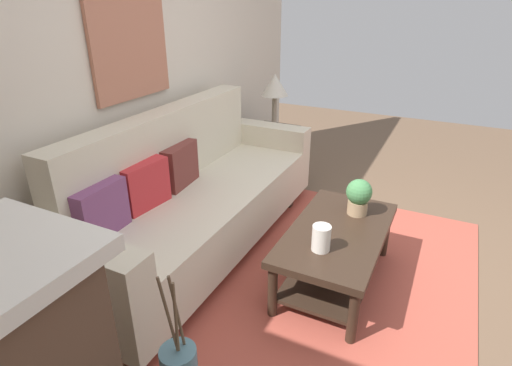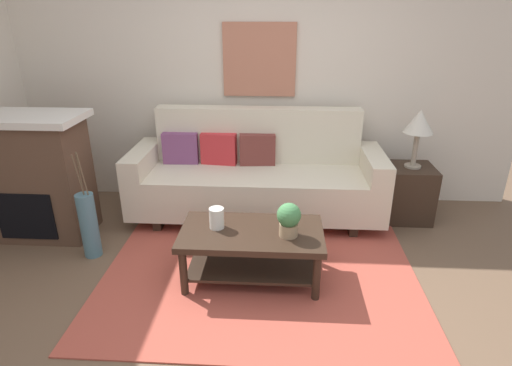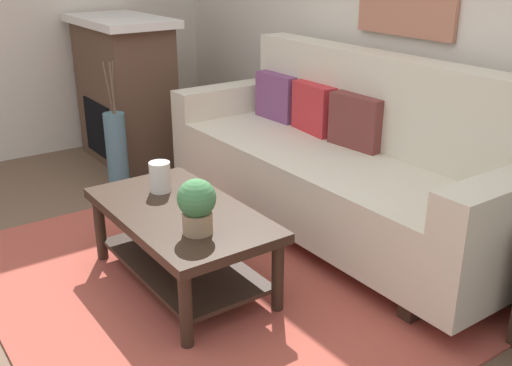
{
  "view_description": "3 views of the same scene",
  "coord_description": "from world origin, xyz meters",
  "px_view_note": "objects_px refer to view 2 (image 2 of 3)",
  "views": [
    {
      "loc": [
        -2.4,
        -0.18,
        1.85
      ],
      "look_at": [
        0.01,
        1.01,
        0.61
      ],
      "focal_mm": 28.73,
      "sensor_mm": 36.0,
      "label": 1
    },
    {
      "loc": [
        0.14,
        -2.42,
        2.0
      ],
      "look_at": [
        -0.06,
        0.91,
        0.6
      ],
      "focal_mm": 29.13,
      "sensor_mm": 36.0,
      "label": 2
    },
    {
      "loc": [
        2.4,
        -0.9,
        1.66
      ],
      "look_at": [
        -0.04,
        0.82,
        0.48
      ],
      "focal_mm": 41.84,
      "sensor_mm": 36.0,
      "label": 3
    }
  ],
  "objects_px": {
    "couch": "(257,177)",
    "side_table": "(408,193)",
    "throw_pillow_crimson": "(219,149)",
    "tabletop_vase": "(217,218)",
    "coffee_table": "(252,243)",
    "potted_plant_tabletop": "(289,219)",
    "throw_pillow_plum": "(181,148)",
    "floor_vase": "(89,225)",
    "table_lamp": "(419,124)",
    "fireplace": "(35,176)",
    "throw_pillow_maroon": "(257,149)",
    "framed_painting": "(259,60)"
  },
  "relations": [
    {
      "from": "throw_pillow_maroon",
      "to": "framed_painting",
      "type": "distance_m",
      "value": 0.91
    },
    {
      "from": "floor_vase",
      "to": "couch",
      "type": "bearing_deg",
      "value": 31.85
    },
    {
      "from": "couch",
      "to": "side_table",
      "type": "distance_m",
      "value": 1.55
    },
    {
      "from": "throw_pillow_plum",
      "to": "throw_pillow_maroon",
      "type": "distance_m",
      "value": 0.79
    },
    {
      "from": "throw_pillow_maroon",
      "to": "table_lamp",
      "type": "distance_m",
      "value": 1.58
    },
    {
      "from": "potted_plant_tabletop",
      "to": "couch",
      "type": "bearing_deg",
      "value": 104.74
    },
    {
      "from": "couch",
      "to": "throw_pillow_maroon",
      "type": "height_order",
      "value": "couch"
    },
    {
      "from": "coffee_table",
      "to": "potted_plant_tabletop",
      "type": "xyz_separation_m",
      "value": [
        0.28,
        -0.06,
        0.26
      ]
    },
    {
      "from": "couch",
      "to": "side_table",
      "type": "bearing_deg",
      "value": 1.1
    },
    {
      "from": "couch",
      "to": "throw_pillow_crimson",
      "type": "bearing_deg",
      "value": 162.63
    },
    {
      "from": "throw_pillow_crimson",
      "to": "table_lamp",
      "type": "height_order",
      "value": "table_lamp"
    },
    {
      "from": "couch",
      "to": "potted_plant_tabletop",
      "type": "relative_size",
      "value": 9.49
    },
    {
      "from": "throw_pillow_plum",
      "to": "couch",
      "type": "bearing_deg",
      "value": -8.89
    },
    {
      "from": "throw_pillow_crimson",
      "to": "throw_pillow_maroon",
      "type": "relative_size",
      "value": 1.0
    },
    {
      "from": "throw_pillow_maroon",
      "to": "fireplace",
      "type": "xyz_separation_m",
      "value": [
        -2.01,
        -0.63,
        -0.09
      ]
    },
    {
      "from": "potted_plant_tabletop",
      "to": "side_table",
      "type": "bearing_deg",
      "value": 44.16
    },
    {
      "from": "table_lamp",
      "to": "fireplace",
      "type": "height_order",
      "value": "fireplace"
    },
    {
      "from": "framed_painting",
      "to": "coffee_table",
      "type": "bearing_deg",
      "value": -88.99
    },
    {
      "from": "potted_plant_tabletop",
      "to": "floor_vase",
      "type": "bearing_deg",
      "value": 169.71
    },
    {
      "from": "fireplace",
      "to": "framed_painting",
      "type": "xyz_separation_m",
      "value": [
        2.01,
        0.97,
        0.94
      ]
    },
    {
      "from": "throw_pillow_crimson",
      "to": "side_table",
      "type": "height_order",
      "value": "throw_pillow_crimson"
    },
    {
      "from": "throw_pillow_plum",
      "to": "potted_plant_tabletop",
      "type": "bearing_deg",
      "value": -49.62
    },
    {
      "from": "couch",
      "to": "coffee_table",
      "type": "bearing_deg",
      "value": -88.57
    },
    {
      "from": "tabletop_vase",
      "to": "framed_painting",
      "type": "bearing_deg",
      "value": 81.0
    },
    {
      "from": "couch",
      "to": "table_lamp",
      "type": "relative_size",
      "value": 4.36
    },
    {
      "from": "throw_pillow_crimson",
      "to": "tabletop_vase",
      "type": "bearing_deg",
      "value": -82.83
    },
    {
      "from": "throw_pillow_plum",
      "to": "fireplace",
      "type": "height_order",
      "value": "fireplace"
    },
    {
      "from": "side_table",
      "to": "table_lamp",
      "type": "height_order",
      "value": "table_lamp"
    },
    {
      "from": "table_lamp",
      "to": "throw_pillow_crimson",
      "type": "bearing_deg",
      "value": 177.21
    },
    {
      "from": "potted_plant_tabletop",
      "to": "side_table",
      "type": "height_order",
      "value": "potted_plant_tabletop"
    },
    {
      "from": "throw_pillow_maroon",
      "to": "tabletop_vase",
      "type": "height_order",
      "value": "throw_pillow_maroon"
    },
    {
      "from": "table_lamp",
      "to": "framed_painting",
      "type": "xyz_separation_m",
      "value": [
        -1.54,
        0.44,
        0.53
      ]
    },
    {
      "from": "coffee_table",
      "to": "side_table",
      "type": "height_order",
      "value": "side_table"
    },
    {
      "from": "potted_plant_tabletop",
      "to": "table_lamp",
      "type": "height_order",
      "value": "table_lamp"
    },
    {
      "from": "throw_pillow_crimson",
      "to": "side_table",
      "type": "distance_m",
      "value": 1.98
    },
    {
      "from": "couch",
      "to": "fireplace",
      "type": "relative_size",
      "value": 2.14
    },
    {
      "from": "throw_pillow_plum",
      "to": "floor_vase",
      "type": "xyz_separation_m",
      "value": [
        -0.59,
        -0.99,
        -0.39
      ]
    },
    {
      "from": "coffee_table",
      "to": "side_table",
      "type": "distance_m",
      "value": 1.9
    },
    {
      "from": "tabletop_vase",
      "to": "potted_plant_tabletop",
      "type": "distance_m",
      "value": 0.56
    },
    {
      "from": "throw_pillow_crimson",
      "to": "tabletop_vase",
      "type": "relative_size",
      "value": 2.19
    },
    {
      "from": "tabletop_vase",
      "to": "framed_painting",
      "type": "distance_m",
      "value": 1.86
    },
    {
      "from": "couch",
      "to": "coffee_table",
      "type": "relative_size",
      "value": 2.26
    },
    {
      "from": "side_table",
      "to": "table_lamp",
      "type": "distance_m",
      "value": 0.71
    },
    {
      "from": "side_table",
      "to": "fireplace",
      "type": "height_order",
      "value": "fireplace"
    },
    {
      "from": "couch",
      "to": "table_lamp",
      "type": "bearing_deg",
      "value": 1.1
    },
    {
      "from": "potted_plant_tabletop",
      "to": "floor_vase",
      "type": "height_order",
      "value": "potted_plant_tabletop"
    },
    {
      "from": "tabletop_vase",
      "to": "table_lamp",
      "type": "bearing_deg",
      "value": 31.84
    },
    {
      "from": "couch",
      "to": "potted_plant_tabletop",
      "type": "xyz_separation_m",
      "value": [
        0.31,
        -1.17,
        0.14
      ]
    },
    {
      "from": "couch",
      "to": "table_lamp",
      "type": "distance_m",
      "value": 1.64
    },
    {
      "from": "couch",
      "to": "throw_pillow_crimson",
      "type": "distance_m",
      "value": 0.48
    }
  ]
}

